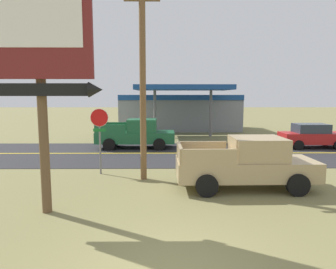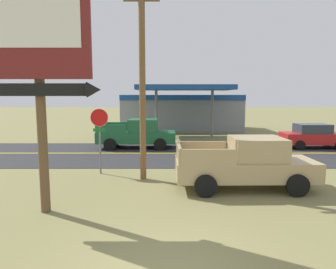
% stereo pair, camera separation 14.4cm
% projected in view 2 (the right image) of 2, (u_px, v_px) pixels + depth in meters
% --- Properties ---
extents(road_asphalt, '(140.00, 8.00, 0.02)m').
position_uv_depth(road_asphalt, '(168.00, 153.00, 18.99)').
color(road_asphalt, '#2B2B2D').
rests_on(road_asphalt, ground).
extents(road_centre_line, '(126.00, 0.20, 0.01)m').
position_uv_depth(road_centre_line, '(168.00, 153.00, 18.98)').
color(road_centre_line, gold).
rests_on(road_centre_line, road_asphalt).
extents(motel_sign, '(3.39, 0.54, 6.81)m').
position_uv_depth(motel_sign, '(39.00, 55.00, 8.76)').
color(motel_sign, brown).
rests_on(motel_sign, ground).
extents(stop_sign, '(0.80, 0.08, 2.95)m').
position_uv_depth(stop_sign, '(100.00, 129.00, 13.83)').
color(stop_sign, slate).
rests_on(stop_sign, ground).
extents(utility_pole, '(1.61, 0.26, 8.60)m').
position_uv_depth(utility_pole, '(142.00, 70.00, 12.62)').
color(utility_pole, brown).
rests_on(utility_pole, ground).
extents(gas_station, '(12.00, 11.50, 4.40)m').
position_uv_depth(gas_station, '(182.00, 111.00, 32.20)').
color(gas_station, gray).
rests_on(gas_station, ground).
extents(pickup_tan_parked_on_lawn, '(5.23, 2.31, 1.96)m').
position_uv_depth(pickup_tan_parked_on_lawn, '(247.00, 164.00, 11.73)').
color(pickup_tan_parked_on_lawn, tan).
rests_on(pickup_tan_parked_on_lawn, ground).
extents(pickup_green_on_road, '(5.20, 2.24, 1.96)m').
position_uv_depth(pickup_green_on_road, '(138.00, 134.00, 20.85)').
color(pickup_green_on_road, '#1E6038').
rests_on(pickup_green_on_road, ground).
extents(car_red_near_lane, '(4.20, 2.00, 1.64)m').
position_uv_depth(car_red_near_lane, '(314.00, 136.00, 20.86)').
color(car_red_near_lane, red).
rests_on(car_red_near_lane, ground).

